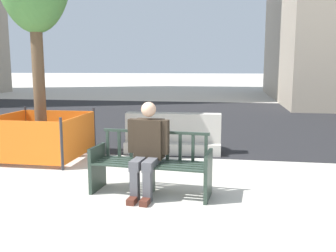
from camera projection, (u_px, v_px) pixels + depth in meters
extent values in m
plane|color=#B7B2A8|center=(123.00, 204.00, 4.94)|extent=(200.00, 200.00, 0.00)
cube|color=black|center=(191.00, 117.00, 13.42)|extent=(120.00, 12.00, 0.01)
cube|color=#28382D|center=(97.00, 168.00, 5.50)|extent=(0.09, 0.52, 0.66)
cube|color=#28382D|center=(208.00, 176.00, 5.10)|extent=(0.09, 0.52, 0.66)
cube|color=#28382D|center=(151.00, 179.00, 5.32)|extent=(0.07, 0.33, 0.45)
cube|color=#28382D|center=(146.00, 168.00, 5.06)|extent=(1.60, 0.20, 0.02)
cube|color=#28382D|center=(148.00, 165.00, 5.17)|extent=(1.60, 0.20, 0.02)
cube|color=#28382D|center=(151.00, 163.00, 5.28)|extent=(1.60, 0.20, 0.02)
cube|color=#28382D|center=(153.00, 161.00, 5.39)|extent=(1.60, 0.20, 0.02)
cube|color=#28382D|center=(155.00, 160.00, 5.50)|extent=(1.60, 0.20, 0.02)
cube|color=#28382D|center=(155.00, 132.00, 5.45)|extent=(1.60, 0.17, 0.04)
cube|color=#28382D|center=(108.00, 143.00, 5.66)|extent=(0.05, 0.03, 0.38)
cube|color=#28382D|center=(119.00, 144.00, 5.62)|extent=(0.05, 0.03, 0.38)
cube|color=#28382D|center=(131.00, 145.00, 5.57)|extent=(0.05, 0.03, 0.38)
cube|color=#28382D|center=(143.00, 145.00, 5.53)|extent=(0.05, 0.03, 0.38)
cube|color=#28382D|center=(155.00, 146.00, 5.48)|extent=(0.05, 0.03, 0.38)
cube|color=#28382D|center=(168.00, 147.00, 5.44)|extent=(0.05, 0.03, 0.38)
cube|color=#28382D|center=(180.00, 147.00, 5.39)|extent=(0.05, 0.03, 0.38)
cube|color=#28382D|center=(193.00, 148.00, 5.35)|extent=(0.05, 0.03, 0.38)
cube|color=#28382D|center=(206.00, 149.00, 5.30)|extent=(0.05, 0.03, 0.38)
cube|color=#28382D|center=(96.00, 147.00, 5.43)|extent=(0.09, 0.46, 0.03)
cube|color=#28382D|center=(208.00, 153.00, 5.04)|extent=(0.09, 0.46, 0.03)
cube|color=#2D2319|center=(149.00, 139.00, 5.31)|extent=(0.42, 0.27, 0.56)
sphere|color=tan|center=(149.00, 109.00, 5.22)|extent=(0.21, 0.21, 0.21)
cube|color=#4C4C51|center=(139.00, 163.00, 5.17)|extent=(0.18, 0.45, 0.14)
cube|color=#4C4C51|center=(151.00, 164.00, 5.12)|extent=(0.18, 0.45, 0.14)
cube|color=#4C4C51|center=(135.00, 185.00, 5.04)|extent=(0.12, 0.12, 0.45)
cube|color=#4C4C51|center=(148.00, 186.00, 5.00)|extent=(0.12, 0.12, 0.45)
cube|color=#4C2319|center=(133.00, 200.00, 5.00)|extent=(0.13, 0.27, 0.08)
cube|color=#4C2319|center=(146.00, 201.00, 4.95)|extent=(0.13, 0.27, 0.08)
cube|color=#2D2319|center=(132.00, 136.00, 5.33)|extent=(0.10, 0.13, 0.48)
cube|color=#2D2319|center=(165.00, 137.00, 5.21)|extent=(0.10, 0.13, 0.48)
cube|color=#ADA89E|center=(173.00, 147.00, 7.94)|extent=(2.02, 0.76, 0.24)
cube|color=#ADA89E|center=(173.00, 127.00, 7.88)|extent=(2.01, 0.38, 0.60)
cylinder|color=brown|center=(39.00, 82.00, 7.24)|extent=(0.23, 0.23, 3.01)
cylinder|color=#2D2D33|center=(62.00, 144.00, 6.51)|extent=(0.05, 0.05, 0.94)
cylinder|color=#2D2D33|center=(26.00, 127.00, 8.31)|extent=(0.05, 0.05, 0.94)
cylinder|color=#2D2D33|center=(94.00, 129.00, 8.05)|extent=(0.05, 0.05, 0.94)
cube|color=orange|center=(20.00, 143.00, 6.63)|extent=(1.59, 0.03, 0.79)
cube|color=orange|center=(60.00, 128.00, 8.18)|extent=(1.59, 0.03, 0.79)
cube|color=orange|center=(5.00, 134.00, 7.54)|extent=(0.03, 1.59, 0.79)
cube|color=orange|center=(80.00, 136.00, 7.28)|extent=(0.03, 1.59, 0.79)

